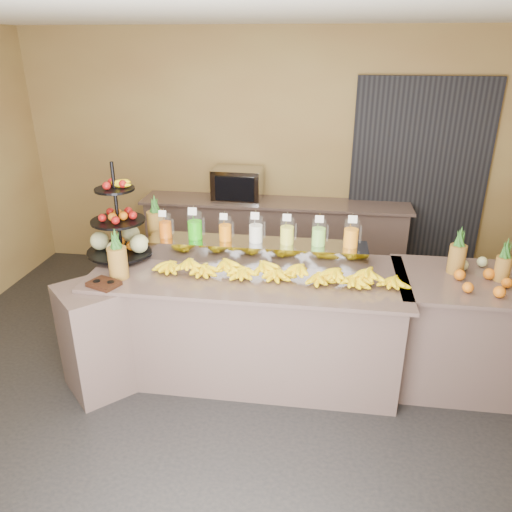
% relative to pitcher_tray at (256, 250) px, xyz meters
% --- Properties ---
extents(ground, '(6.00, 6.00, 0.00)m').
position_rel_pitcher_tray_xyz_m(ground, '(-0.02, -0.58, -1.01)').
color(ground, black).
rests_on(ground, ground).
extents(room_envelope, '(6.04, 5.02, 2.82)m').
position_rel_pitcher_tray_xyz_m(room_envelope, '(0.17, 0.21, 0.87)').
color(room_envelope, brown).
rests_on(room_envelope, ground).
extents(buffet_counter, '(2.75, 1.25, 0.93)m').
position_rel_pitcher_tray_xyz_m(buffet_counter, '(-0.13, -0.32, -0.54)').
color(buffet_counter, gray).
rests_on(buffet_counter, ground).
extents(right_counter, '(1.08, 0.88, 0.93)m').
position_rel_pitcher_tray_xyz_m(right_counter, '(1.68, -0.18, -0.54)').
color(right_counter, gray).
rests_on(right_counter, ground).
extents(back_ledge, '(3.10, 0.55, 0.93)m').
position_rel_pitcher_tray_xyz_m(back_ledge, '(-0.02, 1.67, -0.54)').
color(back_ledge, gray).
rests_on(back_ledge, ground).
extents(pitcher_tray, '(1.85, 0.30, 0.15)m').
position_rel_pitcher_tray_xyz_m(pitcher_tray, '(0.00, 0.00, 0.00)').
color(pitcher_tray, gray).
rests_on(pitcher_tray, buffet_counter).
extents(juice_pitcher_orange_a, '(0.11, 0.11, 0.26)m').
position_rel_pitcher_tray_xyz_m(juice_pitcher_orange_a, '(-0.78, -0.00, 0.16)').
color(juice_pitcher_orange_a, silver).
rests_on(juice_pitcher_orange_a, pitcher_tray).
extents(juice_pitcher_green, '(0.13, 0.13, 0.30)m').
position_rel_pitcher_tray_xyz_m(juice_pitcher_green, '(-0.52, -0.00, 0.18)').
color(juice_pitcher_green, silver).
rests_on(juice_pitcher_green, pitcher_tray).
extents(juice_pitcher_orange_b, '(0.11, 0.11, 0.26)m').
position_rel_pitcher_tray_xyz_m(juice_pitcher_orange_b, '(-0.26, -0.00, 0.16)').
color(juice_pitcher_orange_b, silver).
rests_on(juice_pitcher_orange_b, pitcher_tray).
extents(juice_pitcher_milk, '(0.12, 0.12, 0.29)m').
position_rel_pitcher_tray_xyz_m(juice_pitcher_milk, '(-0.00, -0.00, 0.17)').
color(juice_pitcher_milk, silver).
rests_on(juice_pitcher_milk, pitcher_tray).
extents(juice_pitcher_lemon, '(0.12, 0.12, 0.28)m').
position_rel_pitcher_tray_xyz_m(juice_pitcher_lemon, '(0.26, -0.00, 0.17)').
color(juice_pitcher_lemon, silver).
rests_on(juice_pitcher_lemon, pitcher_tray).
extents(juice_pitcher_lime, '(0.12, 0.12, 0.28)m').
position_rel_pitcher_tray_xyz_m(juice_pitcher_lime, '(0.52, -0.00, 0.17)').
color(juice_pitcher_lime, silver).
rests_on(juice_pitcher_lime, pitcher_tray).
extents(juice_pitcher_orange_c, '(0.12, 0.13, 0.30)m').
position_rel_pitcher_tray_xyz_m(juice_pitcher_orange_c, '(0.78, -0.00, 0.18)').
color(juice_pitcher_orange_c, silver).
rests_on(juice_pitcher_orange_c, pitcher_tray).
extents(banana_heap, '(2.01, 0.18, 0.17)m').
position_rel_pitcher_tray_xyz_m(banana_heap, '(0.23, -0.35, 0.00)').
color(banana_heap, yellow).
rests_on(banana_heap, buffet_counter).
extents(fruit_stand, '(0.72, 0.72, 0.81)m').
position_rel_pitcher_tray_xyz_m(fruit_stand, '(-1.11, -0.10, 0.13)').
color(fruit_stand, black).
rests_on(fruit_stand, buffet_counter).
extents(condiment_caddy, '(0.27, 0.24, 0.03)m').
position_rel_pitcher_tray_xyz_m(condiment_caddy, '(-1.06, -0.68, -0.06)').
color(condiment_caddy, black).
rests_on(condiment_caddy, buffet_counter).
extents(pineapple_left_a, '(0.15, 0.15, 0.41)m').
position_rel_pitcher_tray_xyz_m(pineapple_left_a, '(-1.00, -0.53, 0.08)').
color(pineapple_left_a, brown).
rests_on(pineapple_left_a, buffet_counter).
extents(pineapple_left_b, '(0.16, 0.16, 0.46)m').
position_rel_pitcher_tray_xyz_m(pineapple_left_b, '(-0.94, 0.23, 0.10)').
color(pineapple_left_b, brown).
rests_on(pineapple_left_b, buffet_counter).
extents(right_fruit_pile, '(0.44, 0.42, 0.23)m').
position_rel_pitcher_tray_xyz_m(right_fruit_pile, '(1.75, -0.20, -0.00)').
color(right_fruit_pile, brown).
rests_on(right_fruit_pile, right_counter).
extents(oven_warmer, '(0.56, 0.40, 0.37)m').
position_rel_pitcher_tray_xyz_m(oven_warmer, '(-0.45, 1.67, 0.11)').
color(oven_warmer, gray).
rests_on(oven_warmer, back_ledge).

